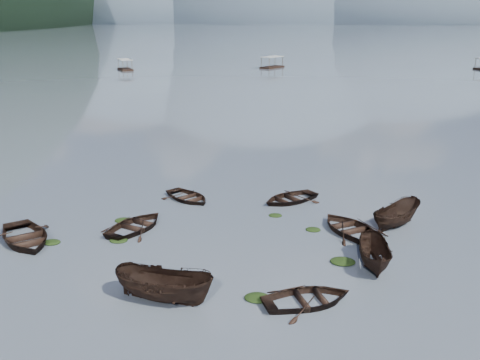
# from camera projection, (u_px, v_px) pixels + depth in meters

# --- Properties ---
(ground_plane) EXTENTS (2400.00, 2400.00, 0.00)m
(ground_plane) POSITION_uv_depth(u_px,v_px,m) (208.00, 306.00, 23.08)
(ground_plane) COLOR #525B66
(haze_mtn_a) EXTENTS (520.00, 520.00, 280.00)m
(haze_mtn_a) POSITION_uv_depth(u_px,v_px,m) (148.00, 21.00, 905.30)
(haze_mtn_a) COLOR #475666
(haze_mtn_a) RESTS_ON ground
(haze_mtn_b) EXTENTS (520.00, 520.00, 340.00)m
(haze_mtn_b) POSITION_uv_depth(u_px,v_px,m) (266.00, 22.00, 883.32)
(haze_mtn_b) COLOR #475666
(haze_mtn_b) RESTS_ON ground
(haze_mtn_c) EXTENTS (520.00, 520.00, 260.00)m
(haze_mtn_c) POSITION_uv_depth(u_px,v_px,m) (389.00, 22.00, 861.35)
(haze_mtn_c) COLOR #475666
(haze_mtn_c) RESTS_ON ground
(rowboat_0) EXTENTS (5.79, 5.95, 1.01)m
(rowboat_0) POSITION_uv_depth(u_px,v_px,m) (25.00, 242.00, 29.55)
(rowboat_0) COLOR black
(rowboat_0) RESTS_ON ground
(rowboat_1) EXTENTS (4.49, 5.10, 0.88)m
(rowboat_1) POSITION_uv_depth(u_px,v_px,m) (136.00, 229.00, 31.33)
(rowboat_1) COLOR black
(rowboat_1) RESTS_ON ground
(rowboat_2) EXTENTS (4.93, 2.68, 1.80)m
(rowboat_2) POSITION_uv_depth(u_px,v_px,m) (165.00, 301.00, 23.48)
(rowboat_2) COLOR black
(rowboat_2) RESTS_ON ground
(rowboat_3) EXTENTS (5.09, 5.49, 0.93)m
(rowboat_3) POSITION_uv_depth(u_px,v_px,m) (350.00, 232.00, 30.93)
(rowboat_3) COLOR black
(rowboat_3) RESTS_ON ground
(rowboat_4) EXTENTS (4.84, 4.22, 0.84)m
(rowboat_4) POSITION_uv_depth(u_px,v_px,m) (308.00, 303.00, 23.29)
(rowboat_4) COLOR black
(rowboat_4) RESTS_ON ground
(rowboat_5) EXTENTS (1.51, 4.01, 1.55)m
(rowboat_5) POSITION_uv_depth(u_px,v_px,m) (374.00, 266.00, 26.71)
(rowboat_5) COLOR black
(rowboat_5) RESTS_ON ground
(rowboat_6) EXTENTS (4.71, 4.62, 0.80)m
(rowboat_6) POSITION_uv_depth(u_px,v_px,m) (188.00, 200.00, 36.30)
(rowboat_6) COLOR black
(rowboat_6) RESTS_ON ground
(rowboat_7) EXTENTS (5.02, 4.89, 0.85)m
(rowboat_7) POSITION_uv_depth(u_px,v_px,m) (290.00, 201.00, 36.00)
(rowboat_7) COLOR black
(rowboat_7) RESTS_ON ground
(rowboat_8) EXTENTS (3.92, 4.17, 1.61)m
(rowboat_8) POSITION_uv_depth(u_px,v_px,m) (395.00, 226.00, 31.86)
(rowboat_8) COLOR black
(rowboat_8) RESTS_ON ground
(weed_clump_0) EXTENTS (0.99, 0.81, 0.22)m
(weed_clump_0) POSITION_uv_depth(u_px,v_px,m) (52.00, 243.00, 29.41)
(weed_clump_0) COLOR black
(weed_clump_0) RESTS_ON ground
(weed_clump_1) EXTENTS (1.03, 0.82, 0.23)m
(weed_clump_1) POSITION_uv_depth(u_px,v_px,m) (119.00, 241.00, 29.67)
(weed_clump_1) COLOR black
(weed_clump_1) RESTS_ON ground
(weed_clump_2) EXTENTS (1.17, 0.94, 0.25)m
(weed_clump_2) POSITION_uv_depth(u_px,v_px,m) (257.00, 299.00, 23.64)
(weed_clump_2) COLOR black
(weed_clump_2) RESTS_ON ground
(weed_clump_3) EXTENTS (0.88, 0.74, 0.20)m
(weed_clump_3) POSITION_uv_depth(u_px,v_px,m) (313.00, 230.00, 31.17)
(weed_clump_3) COLOR black
(weed_clump_3) RESTS_ON ground
(weed_clump_4) EXTENTS (1.29, 1.02, 0.27)m
(weed_clump_4) POSITION_uv_depth(u_px,v_px,m) (343.00, 263.00, 27.09)
(weed_clump_4) COLOR black
(weed_clump_4) RESTS_ON ground
(weed_clump_5) EXTENTS (1.07, 0.86, 0.23)m
(weed_clump_5) POSITION_uv_depth(u_px,v_px,m) (123.00, 221.00, 32.53)
(weed_clump_5) COLOR black
(weed_clump_5) RESTS_ON ground
(weed_clump_6) EXTENTS (0.85, 0.71, 0.18)m
(weed_clump_6) POSITION_uv_depth(u_px,v_px,m) (275.00, 216.00, 33.39)
(weed_clump_6) COLOR black
(weed_clump_6) RESTS_ON ground
(weed_clump_7) EXTENTS (1.14, 0.91, 0.25)m
(weed_clump_7) POSITION_uv_depth(u_px,v_px,m) (375.00, 239.00, 29.95)
(weed_clump_7) COLOR black
(weed_clump_7) RESTS_ON ground
(pontoon_left) EXTENTS (5.15, 6.46, 2.30)m
(pontoon_left) POSITION_uv_depth(u_px,v_px,m) (125.00, 70.00, 120.09)
(pontoon_left) COLOR black
(pontoon_left) RESTS_ON ground
(pontoon_centre) EXTENTS (5.67, 7.03, 2.51)m
(pontoon_centre) POSITION_uv_depth(u_px,v_px,m) (272.00, 68.00, 124.98)
(pontoon_centre) COLOR black
(pontoon_centre) RESTS_ON ground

